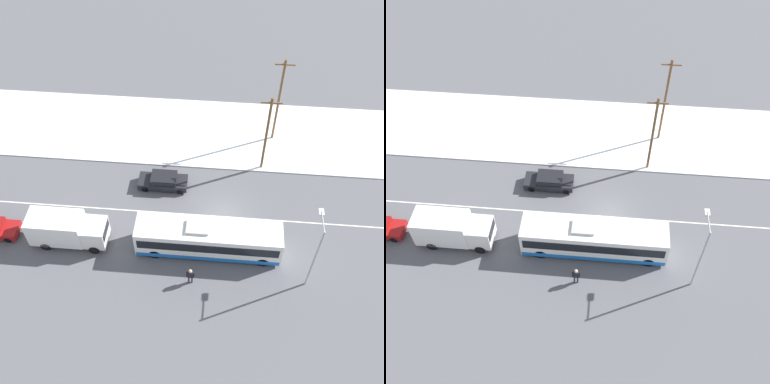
% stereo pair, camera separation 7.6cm
% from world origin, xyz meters
% --- Properties ---
extents(ground_plane, '(120.00, 120.00, 0.00)m').
position_xyz_m(ground_plane, '(0.00, 0.00, 0.00)').
color(ground_plane, '#56565B').
extents(snow_lot, '(80.00, 10.27, 0.12)m').
position_xyz_m(snow_lot, '(0.00, 10.92, 0.06)').
color(snow_lot, white).
rests_on(snow_lot, ground_plane).
extents(lane_marking_center, '(60.00, 0.12, 0.00)m').
position_xyz_m(lane_marking_center, '(0.00, 0.00, 0.00)').
color(lane_marking_center, silver).
rests_on(lane_marking_center, ground_plane).
extents(city_bus, '(11.75, 2.57, 3.12)m').
position_xyz_m(city_bus, '(-1.10, -3.52, 1.53)').
color(city_bus, white).
rests_on(city_bus, ground_plane).
extents(box_truck, '(6.38, 2.30, 3.05)m').
position_xyz_m(box_truck, '(-12.79, -3.67, 1.67)').
color(box_truck, silver).
rests_on(box_truck, ground_plane).
extents(sedan_car, '(4.52, 1.80, 1.40)m').
position_xyz_m(sedan_car, '(-5.66, 3.15, 0.77)').
color(sedan_car, black).
rests_on(sedan_car, ground_plane).
extents(pedestrian_at_stop, '(0.65, 0.29, 1.81)m').
position_xyz_m(pedestrian_at_stop, '(-2.26, -6.73, 1.11)').
color(pedestrian_at_stop, '#23232D').
rests_on(pedestrian_at_stop, ground_plane).
extents(streetlamp, '(0.36, 2.21, 7.04)m').
position_xyz_m(streetlamp, '(6.76, -5.67, 4.43)').
color(streetlamp, '#9EA3A8').
rests_on(streetlamp, ground_plane).
extents(utility_pole_roadside, '(1.80, 0.24, 8.37)m').
position_xyz_m(utility_pole_roadside, '(3.45, 6.36, 4.37)').
color(utility_pole_roadside, brown).
rests_on(utility_pole_roadside, ground_plane).
extents(utility_pole_snowlot, '(1.80, 0.24, 9.30)m').
position_xyz_m(utility_pole_snowlot, '(4.63, 10.67, 4.84)').
color(utility_pole_snowlot, brown).
rests_on(utility_pole_snowlot, ground_plane).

